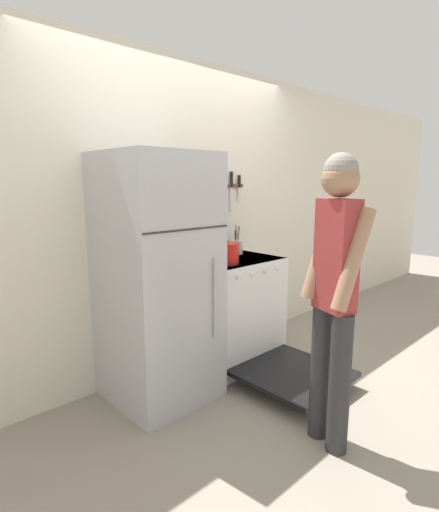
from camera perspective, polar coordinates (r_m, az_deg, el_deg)
ground_plane at (r=3.70m, az=-5.20°, el=-14.46°), size 14.00×14.00×0.00m
wall_back at (r=3.39m, az=-5.88°, el=5.66°), size 10.00×0.06×2.55m
refrigerator at (r=2.87m, az=-8.81°, el=-3.34°), size 0.69×0.73×1.76m
stove_range at (r=3.48m, az=2.13°, el=-8.00°), size 0.79×1.34×0.92m
dutch_oven_pot at (r=3.16m, az=0.99°, el=0.41°), size 0.26×0.21×0.20m
tea_kettle at (r=3.35m, az=-1.75°, el=0.85°), size 0.23×0.19×0.26m
utensil_jar at (r=3.60m, az=2.51°, el=1.36°), size 0.11×0.11×0.26m
person at (r=2.35m, az=16.13°, el=-4.19°), size 0.35×0.40×1.72m
wall_knife_strip at (r=3.72m, az=1.63°, el=10.06°), size 0.31×0.03×0.36m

